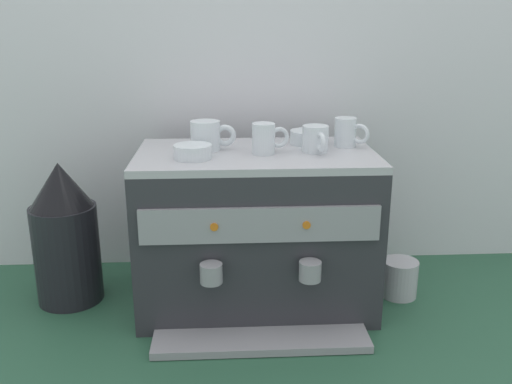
# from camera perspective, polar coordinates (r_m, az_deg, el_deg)

# --- Properties ---
(ground_plane) EXTENTS (4.00, 4.00, 0.00)m
(ground_plane) POSITION_cam_1_polar(r_m,az_deg,el_deg) (1.67, 0.00, -10.98)
(ground_plane) COLOR #28563D
(tiled_backsplash_wall) EXTENTS (2.80, 0.03, 1.07)m
(tiled_backsplash_wall) POSITION_cam_1_polar(r_m,az_deg,el_deg) (1.79, -0.55, 9.15)
(tiled_backsplash_wall) COLOR silver
(tiled_backsplash_wall) RESTS_ON ground_plane
(espresso_machine) EXTENTS (0.65, 0.48, 0.45)m
(espresso_machine) POSITION_cam_1_polar(r_m,az_deg,el_deg) (1.57, 0.01, -3.93)
(espresso_machine) COLOR #2D2D33
(espresso_machine) RESTS_ON ground_plane
(ceramic_cup_0) EXTENTS (0.10, 0.06, 0.08)m
(ceramic_cup_0) POSITION_cam_1_polar(r_m,az_deg,el_deg) (1.48, 0.94, 5.50)
(ceramic_cup_0) COLOR silver
(ceramic_cup_0) RESTS_ON espresso_machine
(ceramic_cup_1) EXTENTS (0.12, 0.08, 0.08)m
(ceramic_cup_1) POSITION_cam_1_polar(r_m,az_deg,el_deg) (1.53, -5.03, 5.78)
(ceramic_cup_1) COLOR silver
(ceramic_cup_1) RESTS_ON espresso_machine
(ceramic_cup_2) EXTENTS (0.07, 0.11, 0.07)m
(ceramic_cup_2) POSITION_cam_1_polar(r_m,az_deg,el_deg) (1.51, 6.14, 5.41)
(ceramic_cup_2) COLOR silver
(ceramic_cup_2) RESTS_ON espresso_machine
(ceramic_cup_3) EXTENTS (0.09, 0.08, 0.08)m
(ceramic_cup_3) POSITION_cam_1_polar(r_m,az_deg,el_deg) (1.58, 9.28, 6.05)
(ceramic_cup_3) COLOR silver
(ceramic_cup_3) RESTS_ON espresso_machine
(ceramic_bowl_0) EXTENTS (0.10, 0.10, 0.04)m
(ceramic_bowl_0) POSITION_cam_1_polar(r_m,az_deg,el_deg) (1.44, -6.50, 4.10)
(ceramic_bowl_0) COLOR silver
(ceramic_bowl_0) RESTS_ON espresso_machine
(ceramic_bowl_1) EXTENTS (0.11, 0.11, 0.04)m
(ceramic_bowl_1) POSITION_cam_1_polar(r_m,az_deg,el_deg) (1.61, 5.43, 5.58)
(ceramic_bowl_1) COLOR silver
(ceramic_bowl_1) RESTS_ON espresso_machine
(coffee_grinder) EXTENTS (0.19, 0.19, 0.41)m
(coffee_grinder) POSITION_cam_1_polar(r_m,az_deg,el_deg) (1.68, -18.96, -4.18)
(coffee_grinder) COLOR black
(coffee_grinder) RESTS_ON ground_plane
(milk_pitcher) EXTENTS (0.11, 0.11, 0.11)m
(milk_pitcher) POSITION_cam_1_polar(r_m,az_deg,el_deg) (1.72, 14.48, -8.55)
(milk_pitcher) COLOR #B7B7BC
(milk_pitcher) RESTS_ON ground_plane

